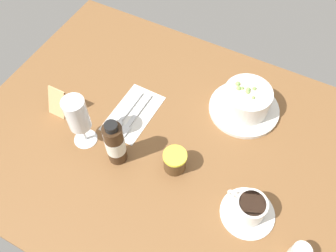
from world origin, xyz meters
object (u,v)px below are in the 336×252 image
(porridge_bowl, at_px, (246,101))
(coffee_cup, at_px, (249,209))
(wine_glass, at_px, (77,116))
(sauce_bottle_brown, at_px, (115,143))
(cutlery_setting, at_px, (132,114))
(jam_jar, at_px, (175,161))
(menu_card, at_px, (60,99))

(porridge_bowl, bearing_deg, coffee_cup, 112.40)
(coffee_cup, height_order, wine_glass, wine_glass)
(porridge_bowl, xyz_separation_m, sauce_bottle_brown, (0.25, 0.31, 0.03))
(cutlery_setting, distance_m, wine_glass, 0.19)
(wine_glass, relative_size, sauce_bottle_brown, 1.09)
(porridge_bowl, relative_size, sauce_bottle_brown, 1.31)
(cutlery_setting, height_order, wine_glass, wine_glass)
(porridge_bowl, distance_m, cutlery_setting, 0.33)
(wine_glass, bearing_deg, cutlery_setting, -117.85)
(wine_glass, distance_m, jam_jar, 0.28)
(porridge_bowl, xyz_separation_m, wine_glass, (0.36, 0.30, 0.07))
(sauce_bottle_brown, bearing_deg, coffee_cup, -177.83)
(porridge_bowl, height_order, menu_card, porridge_bowl)
(cutlery_setting, bearing_deg, menu_card, 20.90)
(cutlery_setting, height_order, menu_card, menu_card)
(wine_glass, height_order, jam_jar, wine_glass)
(porridge_bowl, xyz_separation_m, coffee_cup, (-0.12, 0.30, -0.01))
(sauce_bottle_brown, relative_size, menu_card, 1.81)
(coffee_cup, distance_m, wine_glass, 0.49)
(sauce_bottle_brown, bearing_deg, porridge_bowl, -128.41)
(coffee_cup, bearing_deg, jam_jar, -8.29)
(cutlery_setting, relative_size, wine_glass, 1.15)
(coffee_cup, bearing_deg, porridge_bowl, -67.60)
(coffee_cup, bearing_deg, sauce_bottle_brown, 2.17)
(coffee_cup, relative_size, jam_jar, 2.15)
(menu_card, bearing_deg, sauce_bottle_brown, 164.21)
(cutlery_setting, bearing_deg, wine_glass, 62.15)
(jam_jar, distance_m, menu_card, 0.38)
(sauce_bottle_brown, bearing_deg, cutlery_setting, -74.04)
(wine_glass, xyz_separation_m, menu_card, (0.12, -0.06, -0.07))
(jam_jar, height_order, menu_card, menu_card)
(cutlery_setting, relative_size, sauce_bottle_brown, 1.25)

